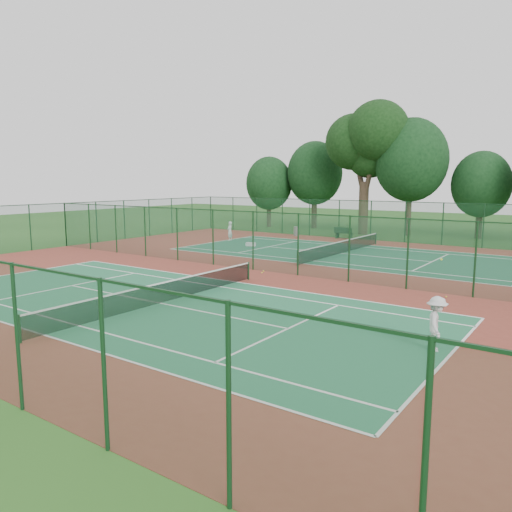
{
  "coord_description": "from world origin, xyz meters",
  "views": [
    {
      "loc": [
        15.4,
        -23.85,
        5.33
      ],
      "look_at": [
        1.47,
        -3.99,
        1.6
      ],
      "focal_mm": 35.0,
      "sensor_mm": 36.0,
      "label": 1
    }
  ],
  "objects_px": {
    "trash_bin": "(296,231)",
    "big_tree": "(367,141)",
    "player_far": "(230,231)",
    "kit_bag": "(251,244)",
    "player_near": "(436,324)",
    "bench": "(343,233)"
  },
  "relations": [
    {
      "from": "player_near",
      "to": "big_tree",
      "type": "bearing_deg",
      "value": 8.16
    },
    {
      "from": "player_far",
      "to": "big_tree",
      "type": "relative_size",
      "value": 0.13
    },
    {
      "from": "bench",
      "to": "big_tree",
      "type": "bearing_deg",
      "value": 90.51
    },
    {
      "from": "player_far",
      "to": "kit_bag",
      "type": "height_order",
      "value": "player_far"
    },
    {
      "from": "player_far",
      "to": "trash_bin",
      "type": "xyz_separation_m",
      "value": [
        2.73,
        6.79,
        -0.42
      ]
    },
    {
      "from": "player_near",
      "to": "player_far",
      "type": "xyz_separation_m",
      "value": [
        -22.77,
        18.68,
        -0.02
      ]
    },
    {
      "from": "player_near",
      "to": "player_far",
      "type": "bearing_deg",
      "value": 32.23
    },
    {
      "from": "player_near",
      "to": "trash_bin",
      "type": "xyz_separation_m",
      "value": [
        -20.04,
        25.47,
        -0.44
      ]
    },
    {
      "from": "kit_bag",
      "to": "player_far",
      "type": "bearing_deg",
      "value": 140.7
    },
    {
      "from": "player_far",
      "to": "trash_bin",
      "type": "height_order",
      "value": "player_far"
    },
    {
      "from": "player_far",
      "to": "bench",
      "type": "height_order",
      "value": "player_far"
    },
    {
      "from": "player_near",
      "to": "trash_bin",
      "type": "distance_m",
      "value": 32.41
    },
    {
      "from": "bench",
      "to": "kit_bag",
      "type": "relative_size",
      "value": 2.18
    },
    {
      "from": "player_far",
      "to": "trash_bin",
      "type": "distance_m",
      "value": 7.33
    },
    {
      "from": "big_tree",
      "to": "player_near",
      "type": "bearing_deg",
      "value": -63.43
    },
    {
      "from": "player_far",
      "to": "player_near",
      "type": "bearing_deg",
      "value": 42.37
    },
    {
      "from": "trash_bin",
      "to": "big_tree",
      "type": "xyz_separation_m",
      "value": [
        4.7,
        5.22,
        8.56
      ]
    },
    {
      "from": "bench",
      "to": "kit_bag",
      "type": "xyz_separation_m",
      "value": [
        -3.96,
        -8.87,
        -0.4
      ]
    },
    {
      "from": "player_far",
      "to": "trash_bin",
      "type": "relative_size",
      "value": 1.94
    },
    {
      "from": "player_far",
      "to": "big_tree",
      "type": "bearing_deg",
      "value": 139.98
    },
    {
      "from": "player_near",
      "to": "bench",
      "type": "distance_m",
      "value": 29.87
    },
    {
      "from": "trash_bin",
      "to": "bench",
      "type": "height_order",
      "value": "bench"
    }
  ]
}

